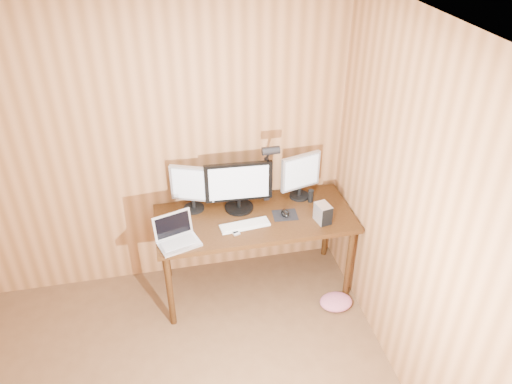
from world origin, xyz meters
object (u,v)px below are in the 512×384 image
object	(u,v)px
keyboard	(245,225)
phone	(234,231)
monitor_center	(239,186)
desk_lamp	(269,165)
mouse	(285,213)
speaker	(311,196)
laptop	(176,236)
monitor_right	(300,175)
monitor_left	(192,187)
desk	(253,224)
hard_drive	(323,213)

from	to	relation	value
keyboard	phone	world-z (taller)	keyboard
monitor_center	desk_lamp	size ratio (longest dim) A/B	0.90
mouse	monitor_center	bearing A→B (deg)	166.42
speaker	laptop	bearing A→B (deg)	-164.99
monitor_center	keyboard	world-z (taller)	monitor_center
monitor_right	laptop	bearing A→B (deg)	-175.58
laptop	speaker	size ratio (longest dim) A/B	3.21
mouse	monitor_left	bearing A→B (deg)	174.34
desk	phone	size ratio (longest dim) A/B	14.18
monitor_center	desk_lamp	world-z (taller)	desk_lamp
speaker	phone	bearing A→B (deg)	-157.89
desk	keyboard	world-z (taller)	keyboard
monitor_left	keyboard	xyz separation A→B (m)	(0.37, -0.32, -0.21)
keyboard	speaker	distance (m)	0.65
monitor_right	monitor_left	bearing A→B (deg)	164.09
mouse	desk_lamp	size ratio (longest dim) A/B	0.18
speaker	desk	bearing A→B (deg)	-174.65
desk	laptop	world-z (taller)	laptop
phone	desk_lamp	size ratio (longest dim) A/B	0.19
monitor_right	laptop	world-z (taller)	monitor_right
laptop	phone	size ratio (longest dim) A/B	3.16
laptop	phone	bearing A→B (deg)	-14.61
speaker	desk_lamp	xyz separation A→B (m)	(-0.36, 0.05, 0.32)
keyboard	hard_drive	distance (m)	0.63
monitor_right	phone	world-z (taller)	monitor_right
desk	mouse	size ratio (longest dim) A/B	14.98
monitor_center	keyboard	xyz separation A→B (m)	(-0.00, -0.25, -0.21)
monitor_right	hard_drive	distance (m)	0.42
monitor_left	mouse	distance (m)	0.78
monitor_center	mouse	distance (m)	0.44
hard_drive	desk_lamp	world-z (taller)	desk_lamp
desk	desk_lamp	xyz separation A→B (m)	(0.15, 0.09, 0.50)
keyboard	desk	bearing A→B (deg)	54.07
laptop	monitor_right	bearing A→B (deg)	2.82
desk	phone	xyz separation A→B (m)	(-0.20, -0.24, 0.13)
mouse	hard_drive	xyz separation A→B (m)	(0.27, -0.14, 0.06)
monitor_center	monitor_left	xyz separation A→B (m)	(-0.37, 0.07, -0.01)
desk	mouse	world-z (taller)	mouse
laptop	keyboard	distance (m)	0.55
laptop	speaker	distance (m)	1.19
hard_drive	speaker	distance (m)	0.30
monitor_center	monitor_left	size ratio (longest dim) A/B	1.36
monitor_center	mouse	size ratio (longest dim) A/B	5.14
mouse	speaker	size ratio (longest dim) A/B	0.96
laptop	mouse	xyz separation A→B (m)	(0.89, 0.16, -0.03)
laptop	desk_lamp	bearing A→B (deg)	6.67
monitor_right	desk_lamp	size ratio (longest dim) A/B	0.67
monitor_right	keyboard	world-z (taller)	monitor_right
monitor_left	hard_drive	size ratio (longest dim) A/B	2.53
desk	mouse	xyz separation A→B (m)	(0.25, -0.10, 0.14)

